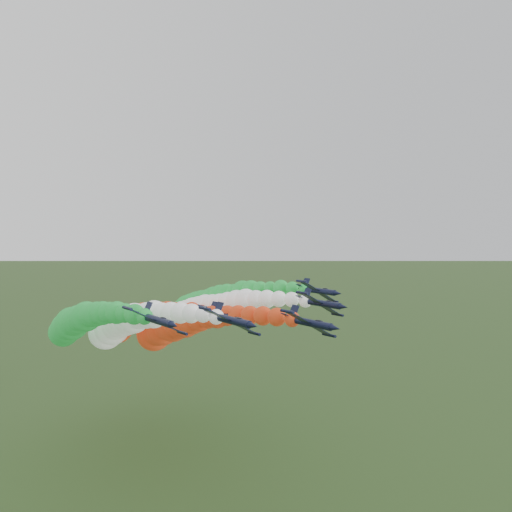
# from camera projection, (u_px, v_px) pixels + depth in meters

# --- Properties ---
(jet_lead) EXTENTS (16.95, 81.49, 21.65)m
(jet_lead) POSITION_uv_depth(u_px,v_px,m) (174.00, 327.00, 127.40)
(jet_lead) COLOR black
(jet_lead) RESTS_ON ground
(jet_inner_left) EXTENTS (16.75, 81.30, 21.46)m
(jet_inner_left) POSITION_uv_depth(u_px,v_px,m) (122.00, 325.00, 123.86)
(jet_inner_left) COLOR black
(jet_inner_left) RESTS_ON ground
(jet_inner_right) EXTENTS (16.29, 80.84, 21.00)m
(jet_inner_right) POSITION_uv_depth(u_px,v_px,m) (196.00, 312.00, 139.52)
(jet_inner_right) COLOR black
(jet_inner_right) RESTS_ON ground
(jet_outer_left) EXTENTS (16.06, 80.61, 20.77)m
(jet_outer_left) POSITION_uv_depth(u_px,v_px,m) (75.00, 324.00, 122.94)
(jet_outer_left) COLOR black
(jet_outer_left) RESTS_ON ground
(jet_outer_right) EXTENTS (16.21, 80.76, 20.92)m
(jet_outer_right) POSITION_uv_depth(u_px,v_px,m) (204.00, 303.00, 152.69)
(jet_outer_right) COLOR black
(jet_outer_right) RESTS_ON ground
(jet_trail) EXTENTS (16.88, 81.42, 21.58)m
(jet_trail) POSITION_uv_depth(u_px,v_px,m) (132.00, 321.00, 145.75)
(jet_trail) COLOR black
(jet_trail) RESTS_ON ground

